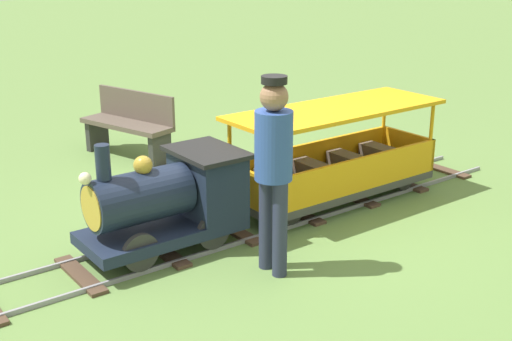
{
  "coord_description": "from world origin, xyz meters",
  "views": [
    {
      "loc": [
        -4.73,
        3.88,
        2.54
      ],
      "look_at": [
        0.0,
        0.33,
        0.55
      ],
      "focal_mm": 46.91,
      "sensor_mm": 36.0,
      "label": 1
    }
  ],
  "objects_px": {
    "locomotive": "(171,198)",
    "conductor_person": "(274,160)",
    "park_bench": "(129,124)",
    "passenger_car": "(335,164)"
  },
  "relations": [
    {
      "from": "locomotive",
      "to": "park_bench",
      "type": "height_order",
      "value": "locomotive"
    },
    {
      "from": "locomotive",
      "to": "conductor_person",
      "type": "xyz_separation_m",
      "value": [
        -0.85,
        -0.45,
        0.47
      ]
    },
    {
      "from": "locomotive",
      "to": "park_bench",
      "type": "relative_size",
      "value": 1.06
    },
    {
      "from": "passenger_car",
      "to": "conductor_person",
      "type": "relative_size",
      "value": 1.45
    },
    {
      "from": "park_bench",
      "to": "locomotive",
      "type": "bearing_deg",
      "value": 160.4
    },
    {
      "from": "locomotive",
      "to": "park_bench",
      "type": "xyz_separation_m",
      "value": [
        2.75,
        -0.98,
        -0.07
      ]
    },
    {
      "from": "locomotive",
      "to": "park_bench",
      "type": "bearing_deg",
      "value": -19.6
    },
    {
      "from": "passenger_car",
      "to": "park_bench",
      "type": "height_order",
      "value": "passenger_car"
    },
    {
      "from": "park_bench",
      "to": "conductor_person",
      "type": "bearing_deg",
      "value": 171.58
    },
    {
      "from": "passenger_car",
      "to": "conductor_person",
      "type": "bearing_deg",
      "value": 119.89
    }
  ]
}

